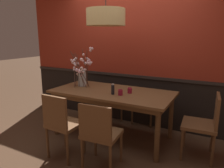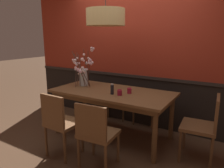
{
  "view_description": "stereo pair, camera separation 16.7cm",
  "coord_description": "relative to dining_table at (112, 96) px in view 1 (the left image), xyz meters",
  "views": [
    {
      "loc": [
        1.54,
        -2.88,
        1.64
      ],
      "look_at": [
        0.0,
        0.0,
        0.89
      ],
      "focal_mm": 33.97,
      "sensor_mm": 36.0,
      "label": 1
    },
    {
      "loc": [
        1.69,
        -2.8,
        1.64
      ],
      "look_at": [
        0.0,
        0.0,
        0.89
      ],
      "focal_mm": 33.97,
      "sensor_mm": 36.0,
      "label": 2
    }
  ],
  "objects": [
    {
      "name": "back_wall",
      "position": [
        0.0,
        0.76,
        0.71
      ],
      "size": [
        4.6,
        0.14,
        2.82
      ],
      "color": "black",
      "rests_on": "ground"
    },
    {
      "name": "pendant_lamp",
      "position": [
        -0.05,
        -0.09,
        1.21
      ],
      "size": [
        0.57,
        0.57,
        1.04
      ],
      "color": "tan"
    },
    {
      "name": "chair_head_east_end",
      "position": [
        1.39,
        0.02,
        -0.18
      ],
      "size": [
        0.47,
        0.48,
        0.9
      ],
      "color": "brown",
      "rests_on": "ground"
    },
    {
      "name": "dining_table",
      "position": [
        0.0,
        0.0,
        0.0
      ],
      "size": [
        1.92,
        0.94,
        0.78
      ],
      "color": "brown",
      "rests_on": "ground"
    },
    {
      "name": "chair_far_side_right",
      "position": [
        0.28,
        0.88,
        -0.15
      ],
      "size": [
        0.44,
        0.44,
        0.98
      ],
      "color": "brown",
      "rests_on": "ground"
    },
    {
      "name": "ground_plane",
      "position": [
        0.0,
        0.0,
        -0.69
      ],
      "size": [
        24.0,
        24.0,
        0.0
      ],
      "primitive_type": "plane",
      "color": "#4C3321"
    },
    {
      "name": "chair_near_side_left",
      "position": [
        -0.28,
        -0.88,
        -0.18
      ],
      "size": [
        0.42,
        0.42,
        0.9
      ],
      "color": "brown",
      "rests_on": "ground"
    },
    {
      "name": "chair_far_side_left",
      "position": [
        -0.29,
        0.91,
        -0.19
      ],
      "size": [
        0.45,
        0.47,
        0.89
      ],
      "color": "brown",
      "rests_on": "ground"
    },
    {
      "name": "chair_near_side_right",
      "position": [
        0.29,
        -0.86,
        -0.2
      ],
      "size": [
        0.47,
        0.44,
        0.87
      ],
      "color": "brown",
      "rests_on": "ground"
    },
    {
      "name": "candle_holder_nearer_center",
      "position": [
        0.3,
        0.01,
        0.13
      ],
      "size": [
        0.07,
        0.07,
        0.09
      ],
      "color": "maroon",
      "rests_on": "dining_table"
    },
    {
      "name": "vase_with_blossoms",
      "position": [
        -0.63,
        0.06,
        0.3
      ],
      "size": [
        0.43,
        0.42,
        0.68
      ],
      "color": "silver",
      "rests_on": "dining_table"
    },
    {
      "name": "condiment_bottle",
      "position": [
        0.1,
        -0.16,
        0.16
      ],
      "size": [
        0.05,
        0.05,
        0.16
      ],
      "color": "black",
      "rests_on": "dining_table"
    },
    {
      "name": "candle_holder_nearer_edge",
      "position": [
        0.22,
        -0.16,
        0.12
      ],
      "size": [
        0.07,
        0.07,
        0.08
      ],
      "color": "maroon",
      "rests_on": "dining_table"
    }
  ]
}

